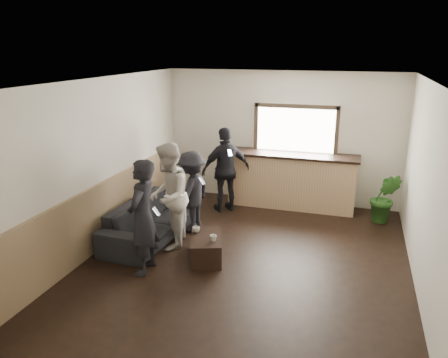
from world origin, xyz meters
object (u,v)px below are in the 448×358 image
(coffee_table, at_px, (206,247))
(person_c, at_px, (192,192))
(cup_b, at_px, (213,238))
(person_b, at_px, (168,196))
(bar_counter, at_px, (292,177))
(potted_plant, at_px, (385,198))
(sofa, at_px, (152,219))
(person_a, at_px, (143,217))
(cup_a, at_px, (196,229))
(person_d, at_px, (226,170))

(coffee_table, height_order, person_c, person_c)
(coffee_table, xyz_separation_m, cup_b, (0.16, -0.12, 0.24))
(person_b, bearing_deg, bar_counter, 132.67)
(person_b, relative_size, person_c, 1.19)
(coffee_table, bearing_deg, potted_plant, 41.18)
(bar_counter, distance_m, sofa, 3.14)
(cup_b, distance_m, potted_plant, 3.65)
(person_a, bearing_deg, person_c, 172.06)
(cup_b, relative_size, person_c, 0.07)
(cup_a, bearing_deg, person_c, 115.27)
(sofa, distance_m, potted_plant, 4.42)
(cup_a, height_order, cup_b, cup_b)
(bar_counter, relative_size, person_a, 1.54)
(coffee_table, xyz_separation_m, person_a, (-0.74, -0.67, 0.69))
(potted_plant, height_order, person_c, person_c)
(cup_a, bearing_deg, sofa, 158.76)
(sofa, distance_m, person_c, 0.86)
(cup_a, height_order, potted_plant, potted_plant)
(cup_a, distance_m, potted_plant, 3.78)
(person_a, distance_m, person_b, 0.92)
(bar_counter, height_order, person_d, bar_counter)
(bar_counter, height_order, person_b, bar_counter)
(person_c, bearing_deg, person_a, 4.79)
(bar_counter, xyz_separation_m, potted_plant, (1.85, -0.36, -0.15))
(cup_b, xyz_separation_m, person_d, (-0.48, 2.27, 0.44))
(cup_b, bearing_deg, cup_a, 147.29)
(potted_plant, xyz_separation_m, person_d, (-3.10, -0.29, 0.37))
(cup_a, relative_size, person_d, 0.07)
(person_a, height_order, person_d, person_a)
(bar_counter, bearing_deg, person_b, -123.27)
(cup_a, xyz_separation_m, cup_b, (0.37, -0.24, 0.00))
(bar_counter, distance_m, coffee_table, 2.98)
(person_a, bearing_deg, cup_a, 142.52)
(person_a, bearing_deg, person_d, 168.15)
(potted_plant, xyz_separation_m, person_b, (-3.52, -2.18, 0.40))
(potted_plant, bearing_deg, cup_a, -142.25)
(sofa, bearing_deg, cup_a, -107.61)
(bar_counter, relative_size, person_c, 1.80)
(coffee_table, relative_size, cup_b, 8.13)
(coffee_table, relative_size, person_c, 0.56)
(sofa, relative_size, person_c, 1.49)
(coffee_table, bearing_deg, cup_b, -36.69)
(sofa, height_order, cup_b, sofa)
(cup_a, height_order, person_c, person_c)
(person_d, bearing_deg, bar_counter, 168.99)
(bar_counter, xyz_separation_m, cup_b, (-0.76, -2.91, -0.22))
(cup_a, bearing_deg, bar_counter, 66.98)
(bar_counter, xyz_separation_m, sofa, (-2.12, -2.29, -0.31))
(person_d, bearing_deg, coffee_table, 60.04)
(cup_b, relative_size, potted_plant, 0.11)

